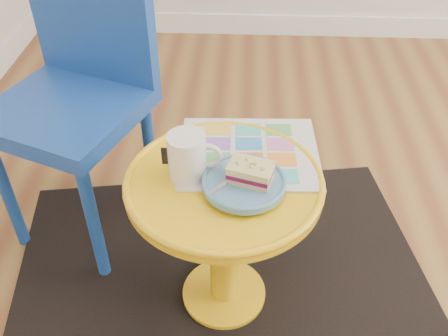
{
  "coord_description": "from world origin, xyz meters",
  "views": [
    {
      "loc": [
        -0.71,
        -0.84,
        1.3
      ],
      "look_at": [
        -0.76,
        0.1,
        0.52
      ],
      "focal_mm": 40.0,
      "sensor_mm": 36.0,
      "label": 1
    }
  ],
  "objects_px": {
    "side_table": "(224,218)",
    "plate": "(244,183)",
    "chair": "(78,82)",
    "mug": "(188,156)",
    "newspaper": "(249,152)"
  },
  "relations": [
    {
      "from": "side_table",
      "to": "plate",
      "type": "bearing_deg",
      "value": -33.35
    },
    {
      "from": "side_table",
      "to": "chair",
      "type": "relative_size",
      "value": 0.53
    },
    {
      "from": "mug",
      "to": "chair",
      "type": "bearing_deg",
      "value": 138.11
    },
    {
      "from": "chair",
      "to": "mug",
      "type": "distance_m",
      "value": 0.5
    },
    {
      "from": "mug",
      "to": "newspaper",
      "type": "bearing_deg",
      "value": 34.96
    },
    {
      "from": "mug",
      "to": "plate",
      "type": "xyz_separation_m",
      "value": [
        0.14,
        -0.04,
        -0.05
      ]
    },
    {
      "from": "chair",
      "to": "newspaper",
      "type": "relative_size",
      "value": 2.55
    },
    {
      "from": "side_table",
      "to": "plate",
      "type": "distance_m",
      "value": 0.17
    },
    {
      "from": "plate",
      "to": "newspaper",
      "type": "bearing_deg",
      "value": 85.48
    },
    {
      "from": "newspaper",
      "to": "mug",
      "type": "relative_size",
      "value": 2.72
    },
    {
      "from": "newspaper",
      "to": "plate",
      "type": "relative_size",
      "value": 1.8
    },
    {
      "from": "side_table",
      "to": "plate",
      "type": "xyz_separation_m",
      "value": [
        0.05,
        -0.03,
        0.15
      ]
    },
    {
      "from": "side_table",
      "to": "chair",
      "type": "distance_m",
      "value": 0.61
    },
    {
      "from": "mug",
      "to": "plate",
      "type": "height_order",
      "value": "mug"
    },
    {
      "from": "plate",
      "to": "chair",
      "type": "bearing_deg",
      "value": 142.65
    }
  ]
}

